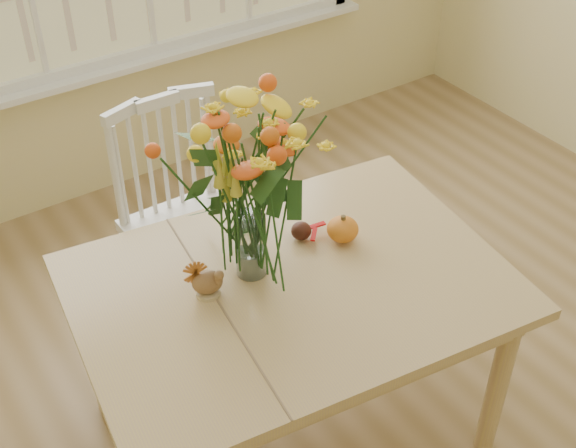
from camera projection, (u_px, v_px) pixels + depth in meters
dining_table at (291, 302)px, 2.51m from camera, size 1.47×1.13×0.73m
windsor_chair at (179, 207)px, 3.07m from camera, size 0.45×0.43×0.98m
flower_vase at (248, 187)px, 2.28m from camera, size 0.47×0.47×0.56m
pumpkin at (343, 230)px, 2.59m from camera, size 0.11×0.11×0.08m
turkey_figurine at (207, 282)px, 2.37m from camera, size 0.11×0.10×0.12m
dark_gourd at (301, 232)px, 2.60m from camera, size 0.13×0.08×0.06m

